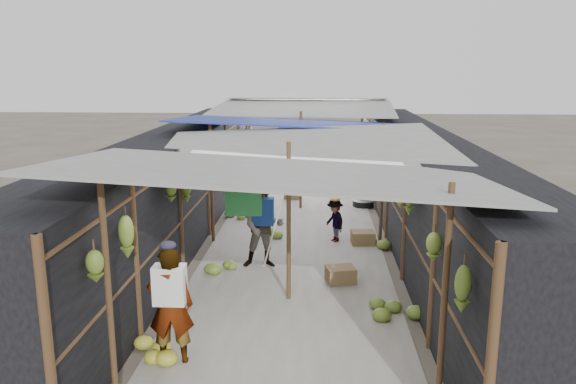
% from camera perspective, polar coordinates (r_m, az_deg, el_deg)
% --- Properties ---
extents(aisle_slab, '(3.60, 16.00, 0.02)m').
position_cam_1_polar(aisle_slab, '(12.65, 0.91, -4.47)').
color(aisle_slab, '#9E998E').
rests_on(aisle_slab, ground).
extents(stall_left, '(1.40, 15.00, 2.30)m').
position_cam_1_polar(stall_left, '(12.75, -11.29, 0.72)').
color(stall_left, black).
rests_on(stall_left, ground).
extents(stall_right, '(1.40, 15.00, 2.30)m').
position_cam_1_polar(stall_right, '(12.55, 13.34, 0.43)').
color(stall_right, black).
rests_on(stall_right, ground).
extents(crate_near, '(0.57, 0.49, 0.29)m').
position_cam_1_polar(crate_near, '(10.01, 5.37, -8.40)').
color(crate_near, olive).
rests_on(crate_near, ground).
extents(crate_mid, '(0.52, 0.43, 0.29)m').
position_cam_1_polar(crate_mid, '(12.13, 7.61, -4.66)').
color(crate_mid, olive).
rests_on(crate_mid, ground).
extents(crate_back, '(0.47, 0.41, 0.27)m').
position_cam_1_polar(crate_back, '(16.08, 0.43, -0.27)').
color(crate_back, olive).
rests_on(crate_back, ground).
extents(black_basin, '(0.58, 0.58, 0.17)m').
position_cam_1_polar(black_basin, '(15.37, 7.66, -1.17)').
color(black_basin, black).
rests_on(black_basin, ground).
extents(vendor_elderly, '(0.62, 0.45, 1.57)m').
position_cam_1_polar(vendor_elderly, '(7.37, -11.83, -11.24)').
color(vendor_elderly, white).
rests_on(vendor_elderly, ground).
extents(shopper_blue, '(0.82, 0.67, 1.61)m').
position_cam_1_polar(shopper_blue, '(10.55, -2.54, -3.49)').
color(shopper_blue, '#1E4B97').
rests_on(shopper_blue, ground).
extents(vendor_seated, '(0.60, 0.71, 0.95)m').
position_cam_1_polar(vendor_seated, '(12.15, 4.77, -2.94)').
color(vendor_seated, '#534F48').
rests_on(vendor_seated, ground).
extents(market_canopy, '(5.62, 15.20, 2.77)m').
position_cam_1_polar(market_canopy, '(12.49, 1.13, 6.55)').
color(market_canopy, brown).
rests_on(market_canopy, ground).
extents(hanging_bananas, '(3.96, 13.81, 0.83)m').
position_cam_1_polar(hanging_bananas, '(12.11, 1.23, 2.58)').
color(hanging_bananas, olive).
rests_on(hanging_bananas, ground).
extents(floor_bananas, '(4.02, 10.36, 0.33)m').
position_cam_1_polar(floor_bananas, '(12.22, 1.27, -4.42)').
color(floor_bananas, '#A9A32B').
rests_on(floor_bananas, ground).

